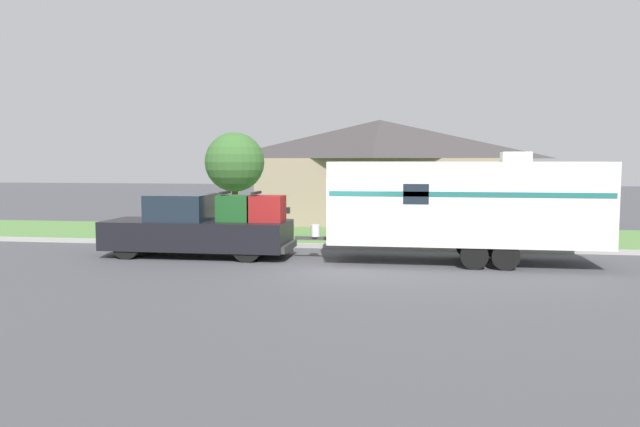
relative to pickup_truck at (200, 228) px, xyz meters
name	(u,v)px	position (x,y,z in m)	size (l,w,h in m)	color
ground_plane	(338,267)	(4.52, -1.25, -0.90)	(120.00, 120.00, 0.00)	#47474C
curb_strip	(352,246)	(4.52, 2.50, -0.83)	(80.00, 0.30, 0.14)	#999993
lawn_strip	(362,235)	(4.52, 6.15, -0.89)	(80.00, 7.00, 0.03)	#568442
house_across_street	(379,169)	(4.84, 12.15, 1.67)	(11.80, 7.15, 4.97)	gray
pickup_truck	(200,228)	(0.00, 0.00, 0.00)	(5.85, 2.04, 2.05)	black
travel_trailer	(465,203)	(8.08, 0.00, 0.86)	(8.94, 2.40, 3.24)	black
mailbox	(283,216)	(1.93, 3.34, 0.11)	(0.48, 0.20, 1.32)	brown
tree_in_yard	(235,163)	(-0.21, 4.53, 2.01)	(2.27, 2.27, 4.07)	brown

